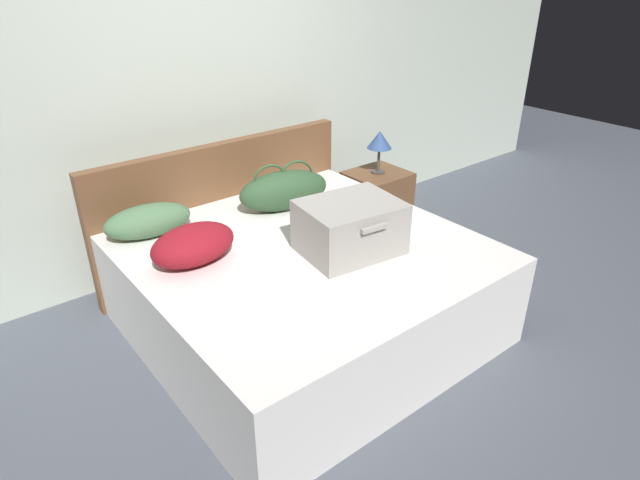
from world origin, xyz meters
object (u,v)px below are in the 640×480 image
Objects in this scene: pillow_center_head at (193,245)px; hard_case_large at (350,227)px; nightstand at (376,205)px; table_lamp at (380,141)px; duffel_bag at (284,190)px; bed at (306,289)px; pillow_near_headboard at (148,221)px.

hard_case_large is at bearing -30.22° from pillow_center_head.
table_lamp reaches higher than nightstand.
duffel_bag is at bearing -171.71° from nightstand.
table_lamp is at bearing 28.37° from bed.
nightstand is at bearing 28.37° from bed.
pillow_center_head is 1.80m from table_lamp.
duffel_bag is 1.08m from nightstand.
hard_case_large is 1.18m from pillow_near_headboard.
pillow_near_headboard reaches higher than bed.
hard_case_large is 0.84m from pillow_center_head.
bed is 0.68m from duffel_bag.
pillow_center_head is at bearing -81.78° from pillow_near_headboard.
hard_case_large is at bearing -47.63° from pillow_near_headboard.
hard_case_large reaches higher than pillow_center_head.
duffel_bag is (0.21, 0.50, 0.41)m from bed.
hard_case_large is at bearing -141.02° from table_lamp.
table_lamp reaches higher than pillow_near_headboard.
duffel_bag reaches higher than pillow_near_headboard.
pillow_center_head is at bearing 157.01° from hard_case_large.
pillow_center_head reaches higher than pillow_near_headboard.
nightstand is (0.98, 0.14, -0.42)m from duffel_bag.
pillow_center_head is 0.88× the size of nightstand.
duffel_bag is 0.99m from table_lamp.
duffel_bag is 1.92× the size of table_lamp.
duffel_bag is 0.81m from pillow_center_head.
bed is at bearing -151.63° from table_lamp.
bed is 1.44m from table_lamp.
nightstand is (1.02, 0.83, -0.43)m from hard_case_large.
bed reaches higher than nightstand.
table_lamp is at bearing 8.29° from duffel_bag.
bed is at bearing -23.24° from pillow_center_head.
pillow_near_headboard is 0.45m from pillow_center_head.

